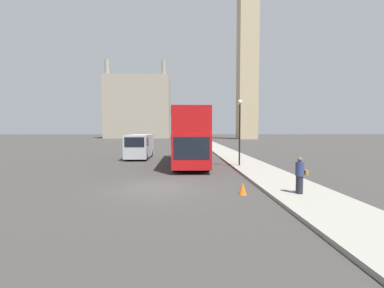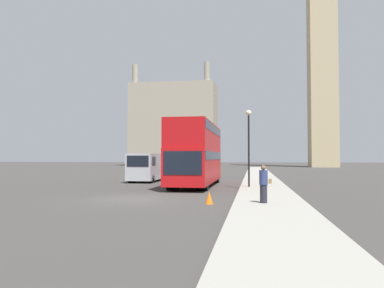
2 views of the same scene
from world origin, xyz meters
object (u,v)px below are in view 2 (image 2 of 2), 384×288
Objects in this scene: clock_tower at (321,3)px; red_double_decker_bus at (196,152)px; white_van at (147,167)px; pedestrian at (264,184)px; street_lamp at (249,135)px.

clock_tower is 70.04m from red_double_decker_bus.
clock_tower is 12.48× the size of white_van.
street_lamp is (-0.70, 8.73, 2.57)m from pedestrian.
red_double_decker_bus reaches higher than white_van.
red_double_decker_bus is 1.91× the size of white_van.
clock_tower is 70.32m from street_lamp.
street_lamp reaches higher than pedestrian.
white_van is 17.88m from pedestrian.
white_van is at bearing -114.16° from clock_tower.
clock_tower reaches higher than pedestrian.
red_double_decker_bus is at bearing 151.99° from street_lamp.
white_van is at bearing 143.50° from street_lamp.
pedestrian is at bearing -58.18° from white_van.
clock_tower is 14.06× the size of street_lamp.
street_lamp is (8.73, -6.46, 2.23)m from white_van.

